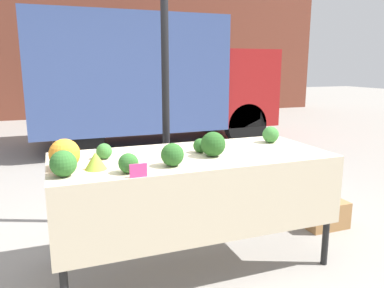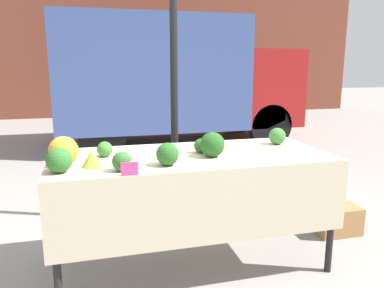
{
  "view_description": "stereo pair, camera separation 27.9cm",
  "coord_description": "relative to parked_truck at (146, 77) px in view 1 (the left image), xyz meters",
  "views": [
    {
      "loc": [
        -0.96,
        -2.55,
        1.54
      ],
      "look_at": [
        0.0,
        0.0,
        0.97
      ],
      "focal_mm": 35.0,
      "sensor_mm": 36.0,
      "label": 1
    },
    {
      "loc": [
        -0.7,
        -2.64,
        1.54
      ],
      "look_at": [
        0.0,
        0.0,
        0.97
      ],
      "focal_mm": 35.0,
      "sensor_mm": 36.0,
      "label": 2
    }
  ],
  "objects": [
    {
      "name": "broccoli_head_1",
      "position": [
        -0.01,
        -4.5,
        -0.35
      ],
      "size": [
        0.14,
        0.14,
        0.14
      ],
      "color": "#387533",
      "rests_on": "market_table"
    },
    {
      "name": "produce_crate",
      "position": [
        0.65,
        -4.48,
        -1.18
      ],
      "size": [
        0.41,
        0.3,
        0.26
      ],
      "color": "#9E7042",
      "rests_on": "ground_plane"
    },
    {
      "name": "price_sign",
      "position": [
        -1.3,
        -5.1,
        -0.38
      ],
      "size": [
        0.11,
        0.01,
        0.08
      ],
      "color": "#E53D84",
      "rests_on": "market_table"
    },
    {
      "name": "ground_plane",
      "position": [
        -0.79,
        -4.67,
        -1.31
      ],
      "size": [
        40.0,
        40.0,
        0.0
      ],
      "primitive_type": "plane",
      "color": "gray"
    },
    {
      "name": "broccoli_head_5",
      "position": [
        -1.72,
        -4.93,
        -0.34
      ],
      "size": [
        0.16,
        0.16,
        0.16
      ],
      "color": "#2D6628",
      "rests_on": "market_table"
    },
    {
      "name": "building_facade",
      "position": [
        -0.79,
        4.76,
        1.72
      ],
      "size": [
        16.0,
        0.6,
        6.06
      ],
      "color": "brown",
      "rests_on": "ground_plane"
    },
    {
      "name": "romanesco_head",
      "position": [
        -1.52,
        -4.83,
        -0.37
      ],
      "size": [
        0.14,
        0.14,
        0.11
      ],
      "color": "#93B238",
      "rests_on": "market_table"
    },
    {
      "name": "broccoli_head_4",
      "position": [
        -1.43,
        -4.57,
        -0.37
      ],
      "size": [
        0.11,
        0.11,
        0.11
      ],
      "color": "#387533",
      "rests_on": "market_table"
    },
    {
      "name": "broccoli_head_6",
      "position": [
        -0.67,
        -4.78,
        -0.33
      ],
      "size": [
        0.18,
        0.18,
        0.18
      ],
      "color": "#23511E",
      "rests_on": "market_table"
    },
    {
      "name": "orange_cauliflower",
      "position": [
        -1.7,
        -4.75,
        -0.33
      ],
      "size": [
        0.2,
        0.2,
        0.2
      ],
      "color": "orange",
      "rests_on": "market_table"
    },
    {
      "name": "tent_pole",
      "position": [
        -0.76,
        -3.87,
        -0.1
      ],
      "size": [
        0.07,
        0.07,
        2.41
      ],
      "color": "black",
      "rests_on": "ground_plane"
    },
    {
      "name": "broccoli_head_3",
      "position": [
        -1.03,
        -4.93,
        -0.35
      ],
      "size": [
        0.15,
        0.15,
        0.15
      ],
      "color": "#285B23",
      "rests_on": "market_table"
    },
    {
      "name": "parked_truck",
      "position": [
        0.0,
        0.0,
        0.0
      ],
      "size": [
        4.58,
        2.07,
        2.41
      ],
      "color": "#384C84",
      "rests_on": "ground_plane"
    },
    {
      "name": "broccoli_head_0",
      "position": [
        -1.34,
        -4.99,
        -0.36
      ],
      "size": [
        0.13,
        0.13,
        0.13
      ],
      "color": "#2D6628",
      "rests_on": "market_table"
    },
    {
      "name": "market_table",
      "position": [
        -0.79,
        -4.74,
        -0.53
      ],
      "size": [
        2.06,
        0.9,
        0.89
      ],
      "color": "beige",
      "rests_on": "ground_plane"
    },
    {
      "name": "broccoli_head_2",
      "position": [
        -0.71,
        -4.63,
        -0.37
      ],
      "size": [
        0.11,
        0.11,
        0.11
      ],
      "color": "#285B23",
      "rests_on": "market_table"
    }
  ]
}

